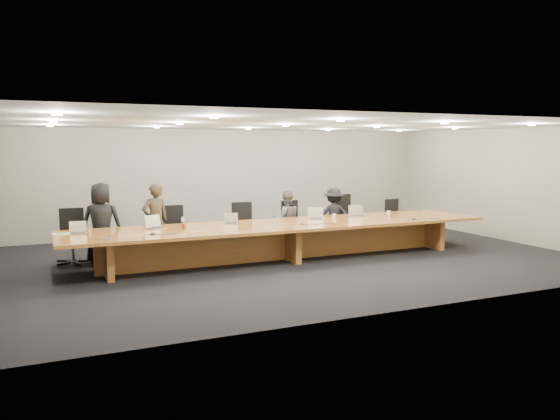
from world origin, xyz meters
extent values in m
plane|color=black|center=(0.00, 0.00, 0.00)|extent=(12.00, 12.00, 0.00)
cube|color=beige|center=(0.00, 4.00, 1.40)|extent=(12.00, 0.02, 2.80)
cube|color=brown|center=(0.00, 0.00, 0.72)|extent=(9.00, 1.80, 0.06)
cube|color=brown|center=(0.00, 0.00, 0.34)|extent=(7.65, 0.15, 0.69)
cube|color=brown|center=(-3.60, 0.00, 0.34)|extent=(0.12, 1.26, 0.69)
cube|color=brown|center=(0.00, 0.00, 0.34)|extent=(0.12, 1.26, 0.69)
cube|color=brown|center=(3.60, 0.00, 0.34)|extent=(0.12, 1.26, 0.69)
imported|color=black|center=(-3.55, 1.16, 0.81)|extent=(0.92, 0.74, 1.63)
imported|color=#312A1A|center=(-2.47, 1.21, 0.79)|extent=(0.65, 0.50, 1.59)
imported|color=#505052|center=(0.54, 1.15, 0.66)|extent=(0.73, 0.62, 1.33)
imported|color=black|center=(1.86, 1.27, 0.67)|extent=(0.99, 0.77, 1.35)
cylinder|color=silver|center=(-2.11, 0.29, 0.85)|extent=(0.08, 0.08, 0.20)
cylinder|color=maroon|center=(-2.14, 0.08, 0.80)|extent=(0.10, 0.10, 0.10)
cone|color=white|center=(1.35, 0.35, 0.80)|extent=(0.09, 0.09, 0.10)
cone|color=silver|center=(2.78, 0.29, 0.80)|extent=(0.10, 0.10, 0.10)
cube|color=silver|center=(-4.35, 0.35, 0.76)|extent=(0.30, 0.24, 0.02)
cube|color=green|center=(-4.33, 0.36, 0.78)|extent=(0.17, 0.12, 0.02)
cube|color=#B9B9BE|center=(-3.66, -0.55, 0.76)|extent=(0.22, 0.20, 0.03)
cone|color=black|center=(-2.82, -0.35, 0.77)|extent=(0.17, 0.17, 0.03)
cone|color=black|center=(0.24, -0.31, 0.77)|extent=(0.13, 0.13, 0.03)
cone|color=black|center=(2.84, -0.58, 0.76)|extent=(0.13, 0.13, 0.03)
camera|label=1|loc=(-4.67, -10.23, 2.33)|focal=35.00mm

